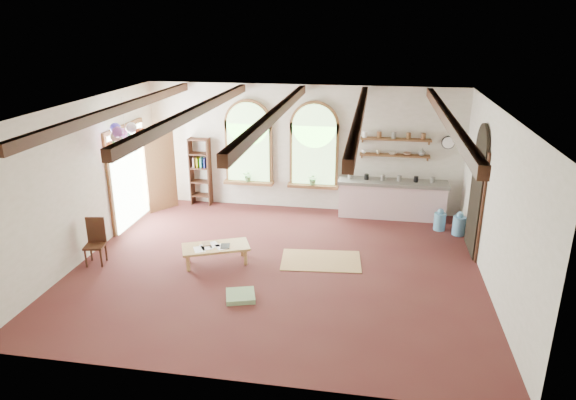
% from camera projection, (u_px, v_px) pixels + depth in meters
% --- Properties ---
extents(floor, '(8.00, 8.00, 0.00)m').
position_uv_depth(floor, '(277.00, 266.00, 10.34)').
color(floor, '#532522').
rests_on(floor, ground).
extents(ceiling_beams, '(6.20, 6.80, 0.18)m').
position_uv_depth(ceiling_beams, '(276.00, 113.00, 9.30)').
color(ceiling_beams, '#3C2113').
rests_on(ceiling_beams, ceiling).
extents(window_left, '(1.30, 0.28, 2.20)m').
position_uv_depth(window_left, '(248.00, 146.00, 13.20)').
color(window_left, brown).
rests_on(window_left, floor).
extents(window_right, '(1.30, 0.28, 2.20)m').
position_uv_depth(window_right, '(314.00, 148.00, 12.93)').
color(window_right, brown).
rests_on(window_right, floor).
extents(left_doorway, '(0.10, 1.90, 2.50)m').
position_uv_depth(left_doorway, '(129.00, 177.00, 12.25)').
color(left_doorway, brown).
rests_on(left_doorway, floor).
extents(right_doorway, '(0.10, 1.30, 2.40)m').
position_uv_depth(right_doorway, '(475.00, 202.00, 10.74)').
color(right_doorway, black).
rests_on(right_doorway, floor).
extents(kitchen_counter, '(2.68, 0.62, 0.94)m').
position_uv_depth(kitchen_counter, '(392.00, 199.00, 12.79)').
color(kitchen_counter, beige).
rests_on(kitchen_counter, floor).
extents(wall_shelf_lower, '(1.70, 0.24, 0.04)m').
position_uv_depth(wall_shelf_lower, '(395.00, 155.00, 12.60)').
color(wall_shelf_lower, brown).
rests_on(wall_shelf_lower, wall_back).
extents(wall_shelf_upper, '(1.70, 0.24, 0.04)m').
position_uv_depth(wall_shelf_upper, '(396.00, 139.00, 12.46)').
color(wall_shelf_upper, brown).
rests_on(wall_shelf_upper, wall_back).
extents(wall_clock, '(0.32, 0.04, 0.32)m').
position_uv_depth(wall_clock, '(448.00, 143.00, 12.35)').
color(wall_clock, black).
rests_on(wall_clock, wall_back).
extents(bookshelf, '(0.53, 0.32, 1.80)m').
position_uv_depth(bookshelf, '(200.00, 172.00, 13.55)').
color(bookshelf, '#3C2113').
rests_on(bookshelf, floor).
extents(coffee_table, '(1.47, 1.09, 0.38)m').
position_uv_depth(coffee_table, '(216.00, 248.00, 10.38)').
color(coffee_table, tan).
rests_on(coffee_table, floor).
extents(side_chair, '(0.44, 0.44, 0.95)m').
position_uv_depth(side_chair, '(96.00, 251.00, 10.39)').
color(side_chair, '#3C2113').
rests_on(side_chair, floor).
extents(floor_mat, '(1.71, 1.15, 0.02)m').
position_uv_depth(floor_mat, '(321.00, 261.00, 10.57)').
color(floor_mat, tan).
rests_on(floor_mat, floor).
extents(floor_cushion, '(0.63, 0.63, 0.09)m').
position_uv_depth(floor_cushion, '(240.00, 296.00, 9.16)').
color(floor_cushion, gray).
rests_on(floor_cushion, floor).
extents(water_jug_a, '(0.27, 0.27, 0.53)m').
position_uv_depth(water_jug_a, '(440.00, 221.00, 12.07)').
color(water_jug_a, '#5C9BC5').
rests_on(water_jug_a, floor).
extents(water_jug_b, '(0.29, 0.29, 0.57)m').
position_uv_depth(water_jug_b, '(459.00, 225.00, 11.79)').
color(water_jug_b, '#5C9BC5').
rests_on(water_jug_b, floor).
extents(balloon_cluster, '(0.79, 0.84, 1.14)m').
position_uv_depth(balloon_cluster, '(126.00, 138.00, 10.84)').
color(balloon_cluster, white).
rests_on(balloon_cluster, floor).
extents(table_book, '(0.24, 0.27, 0.02)m').
position_uv_depth(table_book, '(202.00, 244.00, 10.41)').
color(table_book, olive).
rests_on(table_book, coffee_table).
extents(tablet, '(0.23, 0.29, 0.01)m').
position_uv_depth(tablet, '(225.00, 246.00, 10.35)').
color(tablet, black).
rests_on(tablet, coffee_table).
extents(potted_plant_left, '(0.27, 0.23, 0.30)m').
position_uv_depth(potted_plant_left, '(248.00, 176.00, 13.36)').
color(potted_plant_left, '#598C4C').
rests_on(potted_plant_left, window_left).
extents(potted_plant_right, '(0.27, 0.23, 0.30)m').
position_uv_depth(potted_plant_right, '(313.00, 179.00, 13.09)').
color(potted_plant_right, '#598C4C').
rests_on(potted_plant_right, window_right).
extents(shelf_cup_a, '(0.12, 0.10, 0.10)m').
position_uv_depth(shelf_cup_a, '(364.00, 151.00, 12.69)').
color(shelf_cup_a, white).
rests_on(shelf_cup_a, wall_shelf_lower).
extents(shelf_cup_b, '(0.10, 0.10, 0.09)m').
position_uv_depth(shelf_cup_b, '(378.00, 152.00, 12.64)').
color(shelf_cup_b, beige).
rests_on(shelf_cup_b, wall_shelf_lower).
extents(shelf_bowl_a, '(0.22, 0.22, 0.05)m').
position_uv_depth(shelf_bowl_a, '(393.00, 153.00, 12.59)').
color(shelf_bowl_a, beige).
rests_on(shelf_bowl_a, wall_shelf_lower).
extents(shelf_bowl_b, '(0.20, 0.20, 0.06)m').
position_uv_depth(shelf_bowl_b, '(407.00, 154.00, 12.53)').
color(shelf_bowl_b, '#8C664C').
rests_on(shelf_bowl_b, wall_shelf_lower).
extents(shelf_vase, '(0.18, 0.18, 0.19)m').
position_uv_depth(shelf_vase, '(422.00, 152.00, 12.45)').
color(shelf_vase, slate).
rests_on(shelf_vase, wall_shelf_lower).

